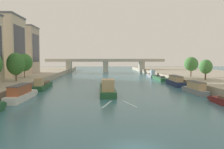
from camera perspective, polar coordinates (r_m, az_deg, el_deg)
quay_right at (r=83.69m, az=25.85°, el=-0.89°), size 36.00×170.00×1.78m
barge_midriver at (r=49.65m, az=-1.23°, el=-3.44°), size 3.18×19.00×3.41m
wake_behind_barge at (r=37.63m, az=1.54°, el=-7.33°), size 5.60×5.87×0.03m
moored_boat_left_end at (r=44.29m, az=-21.61°, el=-4.39°), size 2.64×11.63×2.79m
moored_boat_left_lone at (r=59.06m, az=-16.80°, el=-2.51°), size 2.63×13.48×2.97m
moored_boat_right_near at (r=51.81m, az=19.95°, el=-3.25°), size 2.03×10.41×2.63m
moored_boat_right_downstream at (r=65.46m, az=15.43°, el=-1.64°), size 2.55×12.95×2.78m
moored_boat_right_midway at (r=81.34m, az=11.76°, el=-0.92°), size 3.09×14.68×2.20m
moored_boat_right_upstream at (r=93.93m, az=9.71°, el=-0.06°), size 2.36×11.34×3.10m
tree_left_third at (r=62.84m, az=-22.79°, el=2.44°), size 4.43×4.43×7.09m
tree_left_end_of_row at (r=72.01m, az=-20.96°, el=2.82°), size 4.68×4.68×7.06m
tree_right_end_of_row at (r=65.39m, az=22.25°, el=1.80°), size 3.42×3.42×5.38m
tree_right_by_lamp at (r=75.38m, az=19.05°, el=2.48°), size 4.26×4.26×6.13m
building_left_far_end at (r=95.65m, az=-21.98°, el=5.72°), size 12.84×11.37×17.99m
bridge_far at (r=122.55m, az=-1.62°, el=2.68°), size 62.84×4.40×7.26m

